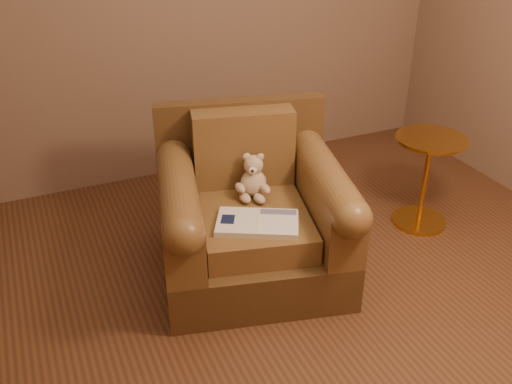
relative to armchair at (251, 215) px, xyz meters
name	(u,v)px	position (x,y,z in m)	size (l,w,h in m)	color
floor	(316,333)	(0.07, -0.64, -0.34)	(4.00, 4.00, 0.00)	brown
armchair	(251,215)	(0.00, 0.00, 0.00)	(1.17, 1.13, 0.88)	#53381B
teddy_bear	(253,180)	(0.05, 0.07, 0.18)	(0.19, 0.21, 0.25)	#C6AB8A
guidebook	(257,223)	(-0.06, -0.22, 0.10)	(0.48, 0.41, 0.03)	beige
side_table	(425,178)	(1.18, -0.01, -0.02)	(0.43, 0.43, 0.60)	gold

